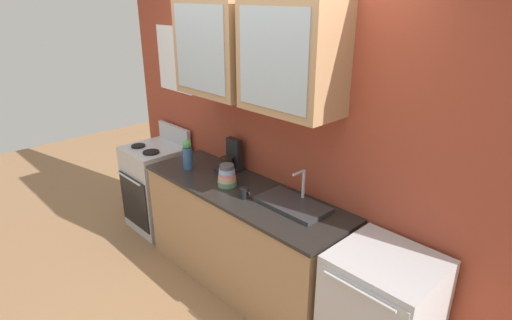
% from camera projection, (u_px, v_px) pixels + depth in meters
% --- Properties ---
extents(ground_plane, '(10.00, 10.00, 0.00)m').
position_uv_depth(ground_plane, '(243.00, 281.00, 3.70)').
color(ground_plane, '#936B47').
extents(back_wall_unit, '(3.92, 0.48, 2.65)m').
position_uv_depth(back_wall_unit, '(267.00, 110.00, 3.33)').
color(back_wall_unit, '#993D28').
rests_on(back_wall_unit, ground_plane).
extents(counter, '(1.94, 0.62, 0.91)m').
position_uv_depth(counter, '(242.00, 237.00, 3.53)').
color(counter, '#A87F56').
rests_on(counter, ground_plane).
extents(stove_range, '(0.56, 0.60, 1.09)m').
position_uv_depth(stove_range, '(157.00, 187.00, 4.44)').
color(stove_range, silver).
rests_on(stove_range, ground_plane).
extents(sink_faucet, '(0.55, 0.30, 0.26)m').
position_uv_depth(sink_faucet, '(293.00, 204.00, 3.09)').
color(sink_faucet, '#2D2D30').
rests_on(sink_faucet, counter).
extents(bowl_stack, '(0.16, 0.16, 0.18)m').
position_uv_depth(bowl_stack, '(227.00, 176.00, 3.40)').
color(bowl_stack, '#669972').
rests_on(bowl_stack, counter).
extents(vase, '(0.09, 0.09, 0.27)m').
position_uv_depth(vase, '(188.00, 155.00, 3.71)').
color(vase, '#33598C').
rests_on(vase, counter).
extents(cup_near_sink, '(0.10, 0.07, 0.08)m').
position_uv_depth(cup_near_sink, '(244.00, 193.00, 3.20)').
color(cup_near_sink, black).
rests_on(cup_near_sink, counter).
extents(dishwasher, '(0.62, 0.61, 0.91)m').
position_uv_depth(dishwasher, '(380.00, 319.00, 2.65)').
color(dishwasher, silver).
rests_on(dishwasher, ground_plane).
extents(coffee_maker, '(0.17, 0.20, 0.29)m').
position_uv_depth(coffee_maker, '(231.00, 159.00, 3.67)').
color(coffee_maker, black).
rests_on(coffee_maker, counter).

